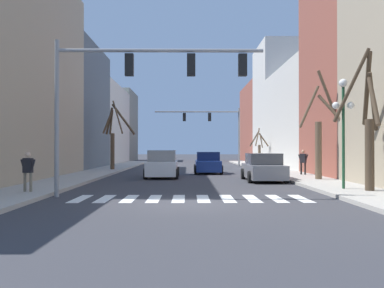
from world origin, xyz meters
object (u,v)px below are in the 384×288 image
(traffic_signal_far, at_px, (213,123))
(pedestrian_crossing_street, at_px, (303,160))
(traffic_signal_near, at_px, (136,79))
(pedestrian_waiting_at_curb, at_px, (28,168))
(car_at_intersection, at_px, (208,163))
(street_tree_right_mid, at_px, (259,148))
(car_parked_right_near, at_px, (162,165))
(street_tree_right_far, at_px, (368,126))
(car_parked_left_mid, at_px, (263,168))
(street_tree_right_near, at_px, (114,136))
(street_lamp_right_corner, at_px, (343,111))
(street_tree_left_mid, at_px, (321,135))

(traffic_signal_far, bearing_deg, pedestrian_crossing_street, -73.77)
(traffic_signal_near, bearing_deg, pedestrian_waiting_at_curb, 171.89)
(car_at_intersection, height_order, pedestrian_waiting_at_curb, pedestrian_waiting_at_curb)
(street_tree_right_mid, bearing_deg, traffic_signal_far, 169.18)
(traffic_signal_far, xyz_separation_m, car_parked_right_near, (-4.14, -17.79, -3.65))
(traffic_signal_far, distance_m, street_tree_right_far, 28.14)
(car_at_intersection, xyz_separation_m, pedestrian_crossing_street, (5.99, -4.09, 0.36))
(traffic_signal_far, bearing_deg, car_parked_right_near, -103.12)
(car_parked_left_mid, bearing_deg, pedestrian_waiting_at_curb, 125.87)
(car_parked_right_near, xyz_separation_m, street_tree_right_far, (8.95, -9.89, 1.97))
(car_parked_left_mid, xyz_separation_m, car_parked_right_near, (-5.88, 2.72, 0.06))
(street_tree_right_near, bearing_deg, street_tree_right_mid, 33.26)
(traffic_signal_near, relative_size, street_tree_right_mid, 2.12)
(street_lamp_right_corner, height_order, pedestrian_waiting_at_curb, street_lamp_right_corner)
(traffic_signal_far, height_order, street_tree_left_mid, street_tree_left_mid)
(traffic_signal_near, relative_size, street_tree_left_mid, 1.32)
(street_lamp_right_corner, distance_m, pedestrian_crossing_street, 10.35)
(street_tree_left_mid, bearing_deg, street_lamp_right_corner, -97.48)
(traffic_signal_near, relative_size, traffic_signal_far, 0.91)
(traffic_signal_near, relative_size, street_lamp_right_corner, 1.71)
(car_at_intersection, distance_m, street_tree_right_mid, 13.27)
(street_lamp_right_corner, relative_size, street_tree_right_far, 0.80)
(pedestrian_waiting_at_curb, bearing_deg, street_lamp_right_corner, -160.25)
(car_parked_right_near, bearing_deg, car_parked_left_mid, 65.17)
(street_tree_left_mid, bearing_deg, street_tree_right_mid, 90.58)
(car_at_intersection, xyz_separation_m, car_parked_left_mid, (2.81, -7.69, -0.00))
(car_parked_right_near, bearing_deg, street_tree_right_near, -151.88)
(street_lamp_right_corner, xyz_separation_m, street_tree_left_mid, (0.77, 5.83, -0.81))
(traffic_signal_far, xyz_separation_m, street_tree_right_mid, (4.61, -0.88, -2.57))
(car_parked_left_mid, relative_size, street_tree_right_mid, 1.29)
(street_lamp_right_corner, height_order, street_tree_right_far, street_tree_right_far)
(traffic_signal_near, height_order, car_at_intersection, traffic_signal_near)
(traffic_signal_far, bearing_deg, pedestrian_waiting_at_curb, -107.41)
(traffic_signal_far, relative_size, pedestrian_waiting_at_curb, 5.59)
(car_parked_left_mid, bearing_deg, street_tree_right_mid, -8.33)
(car_at_intersection, distance_m, pedestrian_crossing_street, 7.26)
(pedestrian_crossing_street, bearing_deg, traffic_signal_far, 145.59)
(car_parked_right_near, xyz_separation_m, pedestrian_waiting_at_curb, (-4.68, -10.36, 0.27))
(street_tree_right_mid, bearing_deg, street_tree_right_far, -89.59)
(traffic_signal_near, xyz_separation_m, pedestrian_waiting_at_curb, (-4.33, 0.62, -3.42))
(car_parked_right_near, height_order, street_tree_right_mid, street_tree_right_mid)
(car_at_intersection, height_order, street_tree_right_mid, street_tree_right_mid)
(pedestrian_crossing_street, height_order, street_tree_right_near, street_tree_right_near)
(pedestrian_crossing_street, relative_size, street_tree_right_near, 0.29)
(car_at_intersection, relative_size, street_tree_right_far, 0.75)
(car_parked_right_near, relative_size, pedestrian_waiting_at_curb, 2.68)
(car_parked_left_mid, bearing_deg, street_tree_right_far, -156.84)
(street_lamp_right_corner, xyz_separation_m, street_tree_right_near, (-12.61, 17.43, -0.55))
(traffic_signal_far, distance_m, street_tree_right_mid, 5.35)
(pedestrian_crossing_street, distance_m, street_tree_right_mid, 16.04)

